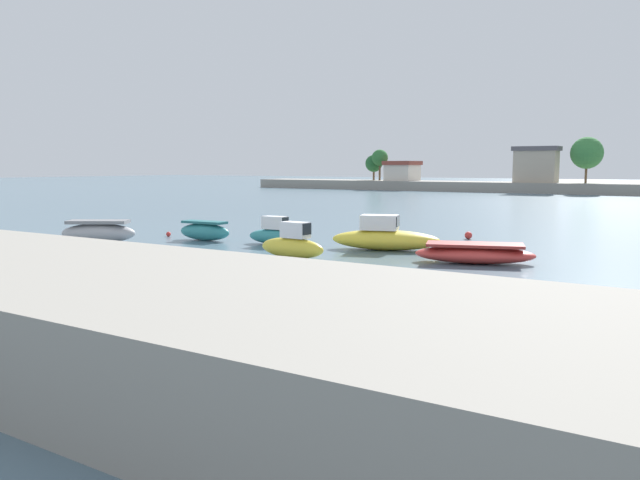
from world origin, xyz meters
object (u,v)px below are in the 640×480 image
moored_boat_0 (98,232)px  mooring_buoy_1 (468,235)px  moored_boat_4 (385,238)px  moored_boat_5 (475,254)px  moored_boat_3 (293,245)px  mooring_buoy_0 (168,234)px  moored_boat_1 (205,231)px  moored_boat_2 (277,235)px

moored_boat_0 → mooring_buoy_1: (16.29, 12.84, -0.39)m
moored_boat_0 → moored_boat_4: (14.43, 5.93, 0.02)m
mooring_buoy_1 → moored_boat_5: bearing=-68.6°
moored_boat_3 → mooring_buoy_0: 12.01m
mooring_buoy_1 → moored_boat_0: bearing=-141.8°
moored_boat_0 → mooring_buoy_0: 4.52m
mooring_buoy_0 → mooring_buoy_1: 17.68m
moored_boat_0 → moored_boat_1: moored_boat_0 is taller
moored_boat_4 → mooring_buoy_1: 7.17m
moored_boat_4 → moored_boat_2: bearing=173.8°
moored_boat_1 → moored_boat_5: bearing=-4.7°
moored_boat_2 → mooring_buoy_0: size_ratio=12.70×
moored_boat_1 → moored_boat_3: moored_boat_3 is taller
mooring_buoy_1 → moored_boat_2: bearing=-133.6°
mooring_buoy_0 → mooring_buoy_1: mooring_buoy_1 is taller
moored_boat_4 → mooring_buoy_0: (-13.70, -1.49, -0.48)m
moored_boat_0 → mooring_buoy_0: (0.73, 4.44, -0.46)m
moored_boat_0 → mooring_buoy_0: moored_boat_0 is taller
moored_boat_0 → moored_boat_1: size_ratio=1.21×
mooring_buoy_0 → moored_boat_4: bearing=6.2°
moored_boat_0 → mooring_buoy_1: bearing=5.6°
moored_boat_2 → moored_boat_4: moored_boat_4 is taller
moored_boat_5 → mooring_buoy_0: size_ratio=19.25×
moored_boat_1 → moored_boat_0: bearing=-138.7°
moored_boat_0 → moored_boat_1: (3.97, 4.10, -0.07)m
moored_boat_2 → moored_boat_5: size_ratio=0.66×
moored_boat_2 → mooring_buoy_1: bearing=43.1°
moored_boat_2 → moored_boat_3: 5.21m
moored_boat_5 → mooring_buoy_1: (-3.43, 8.75, -0.20)m
mooring_buoy_1 → moored_boat_4: bearing=-105.1°
moored_boat_3 → moored_boat_2: bearing=136.9°
moored_boat_0 → moored_boat_4: 15.60m
moored_boat_2 → moored_boat_4: bearing=8.2°
moored_boat_2 → mooring_buoy_1: moored_boat_2 is taller
moored_boat_0 → moored_boat_1: 5.71m
moored_boat_0 → moored_boat_2: size_ratio=1.16×
moored_boat_1 → moored_boat_3: size_ratio=0.98×
moored_boat_2 → moored_boat_5: bearing=-6.6°
moored_boat_3 → mooring_buoy_0: moored_boat_3 is taller
moored_boat_3 → mooring_buoy_1: moored_boat_3 is taller
moored_boat_1 → mooring_buoy_1: size_ratio=7.96×
moored_boat_2 → moored_boat_4: 5.97m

